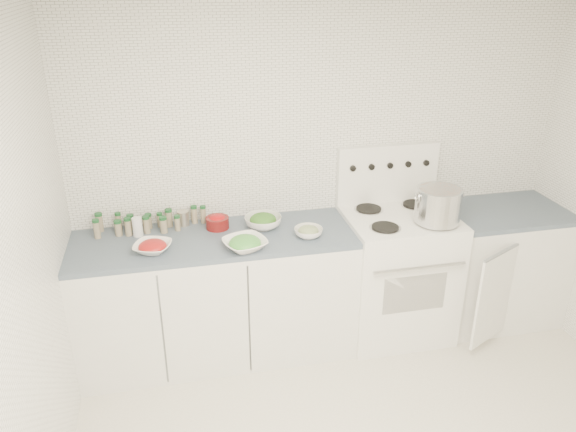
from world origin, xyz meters
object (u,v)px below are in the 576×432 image
object	(u,v)px
bowl_tomato	(153,247)
stock_pot	(438,204)
bowl_snowpea	(245,243)
stove	(395,270)

from	to	relation	value
bowl_tomato	stock_pot	bearing A→B (deg)	-1.50
stock_pot	bowl_tomato	bearing A→B (deg)	178.50
bowl_snowpea	bowl_tomato	bearing A→B (deg)	170.97
bowl_tomato	bowl_snowpea	bearing A→B (deg)	-9.03
stock_pot	bowl_tomato	distance (m)	1.89
bowl_snowpea	stock_pot	bearing A→B (deg)	1.78
bowl_snowpea	stove	bearing A→B (deg)	10.21
stove	stock_pot	xyz separation A→B (m)	(0.19, -0.16, 0.58)
stove	bowl_snowpea	bearing A→B (deg)	-169.79
bowl_tomato	bowl_snowpea	xyz separation A→B (m)	(0.57, -0.09, 0.01)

